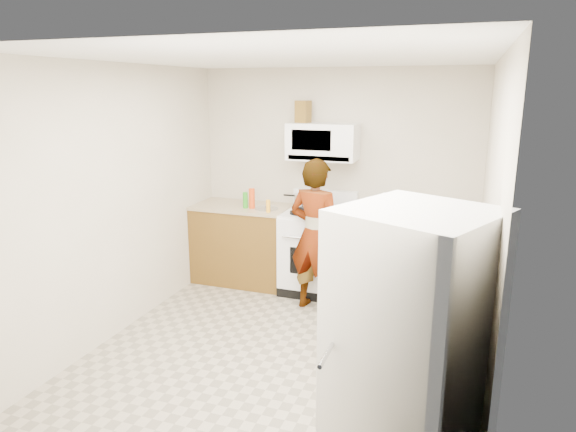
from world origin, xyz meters
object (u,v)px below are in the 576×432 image
at_px(microwave, 323,142).
at_px(person, 316,236).
at_px(kettle, 383,205).
at_px(saucepan, 304,200).
at_px(gas_range, 318,250).
at_px(fridge, 410,366).

xyz_separation_m(microwave, person, (0.11, -0.61, -0.90)).
relative_size(kettle, saucepan, 0.88).
bearing_deg(gas_range, person, -77.35).
bearing_deg(microwave, gas_range, -90.00).
height_order(fridge, saucepan, fridge).
xyz_separation_m(person, saucepan, (-0.34, 0.66, 0.22)).
height_order(gas_range, person, person).
bearing_deg(fridge, microwave, 138.68).
relative_size(gas_range, person, 0.71).
xyz_separation_m(microwave, fridge, (1.33, -2.97, -0.85)).
bearing_deg(microwave, person, -79.93).
relative_size(person, fridge, 0.94).
xyz_separation_m(person, kettle, (0.59, 0.61, 0.24)).
height_order(kettle, saucepan, kettle).
xyz_separation_m(gas_range, saucepan, (-0.23, 0.18, 0.53)).
relative_size(gas_range, kettle, 5.59).
height_order(microwave, person, microwave).
bearing_deg(person, kettle, -121.16).
bearing_deg(saucepan, gas_range, -37.95).
bearing_deg(microwave, saucepan, 167.50).
distance_m(fridge, kettle, 3.05).
bearing_deg(kettle, fridge, -60.21).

